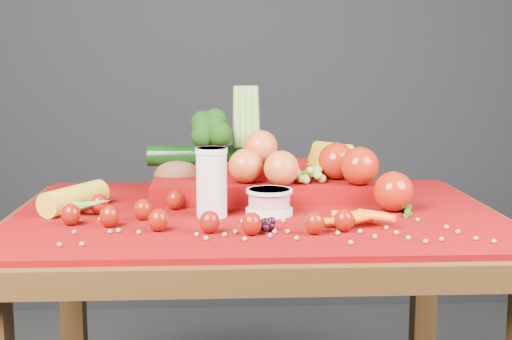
{
  "coord_description": "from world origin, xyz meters",
  "views": [
    {
      "loc": [
        -0.08,
        -1.54,
        1.1
      ],
      "look_at": [
        0.0,
        0.02,
        0.85
      ],
      "focal_mm": 50.0,
      "sensor_mm": 36.0,
      "label": 1
    }
  ],
  "objects_px": {
    "milk_glass": "(212,180)",
    "produce_mound": "(275,172)",
    "table": "(256,258)",
    "yogurt_bowl": "(269,201)"
  },
  "relations": [
    {
      "from": "table",
      "to": "produce_mound",
      "type": "xyz_separation_m",
      "value": [
        0.05,
        0.15,
        0.17
      ]
    },
    {
      "from": "milk_glass",
      "to": "yogurt_bowl",
      "type": "height_order",
      "value": "milk_glass"
    },
    {
      "from": "milk_glass",
      "to": "yogurt_bowl",
      "type": "relative_size",
      "value": 1.45
    },
    {
      "from": "table",
      "to": "produce_mound",
      "type": "distance_m",
      "value": 0.23
    },
    {
      "from": "yogurt_bowl",
      "to": "produce_mound",
      "type": "distance_m",
      "value": 0.19
    },
    {
      "from": "milk_glass",
      "to": "produce_mound",
      "type": "xyz_separation_m",
      "value": [
        0.15,
        0.2,
        -0.02
      ]
    },
    {
      "from": "yogurt_bowl",
      "to": "produce_mound",
      "type": "xyz_separation_m",
      "value": [
        0.03,
        0.19,
        0.03
      ]
    },
    {
      "from": "table",
      "to": "produce_mound",
      "type": "height_order",
      "value": "produce_mound"
    },
    {
      "from": "table",
      "to": "milk_glass",
      "type": "relative_size",
      "value": 7.47
    },
    {
      "from": "yogurt_bowl",
      "to": "produce_mound",
      "type": "relative_size",
      "value": 0.17
    }
  ]
}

